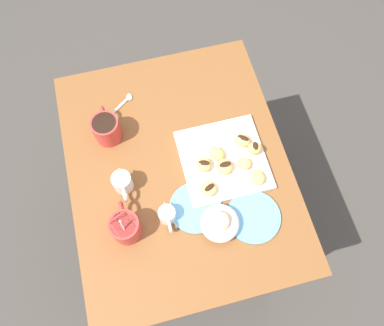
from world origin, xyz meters
name	(u,v)px	position (x,y,z in m)	size (l,w,h in m)	color
ground_plane	(183,221)	(0.00, 0.00, 0.00)	(8.00, 8.00, 0.00)	#423D38
dining_table	(180,183)	(0.00, 0.00, 0.58)	(0.88, 0.71, 0.74)	brown
pastry_plate_square	(223,160)	(-0.02, -0.15, 0.75)	(0.27, 0.27, 0.02)	white
coffee_mug_red_left	(125,227)	(-0.16, 0.20, 0.79)	(0.13, 0.09, 0.14)	red
coffee_mug_red_right	(106,128)	(0.17, 0.20, 0.79)	(0.13, 0.09, 0.09)	red
cream_pitcher_white	(123,183)	(-0.02, 0.18, 0.78)	(0.10, 0.06, 0.07)	white
ice_cream_bowl	(220,223)	(-0.22, -0.07, 0.78)	(0.12, 0.12, 0.09)	white
chocolate_sauce_pitcher	(167,215)	(-0.16, 0.07, 0.77)	(0.09, 0.05, 0.06)	white
saucer_sky_left	(253,217)	(-0.22, -0.18, 0.75)	(0.17, 0.17, 0.01)	#66A8DB
saucer_sky_right	(195,208)	(-0.15, -0.02, 0.75)	(0.16, 0.16, 0.01)	#66A8DB
loose_spoon_near_saucer	(120,106)	(0.27, 0.14, 0.74)	(0.11, 0.13, 0.01)	silver
beignet_0	(217,154)	(0.00, -0.13, 0.77)	(0.04, 0.05, 0.04)	#E5B260
beignet_1	(258,178)	(-0.11, -0.23, 0.77)	(0.05, 0.05, 0.03)	#E5B260
beignet_2	(243,140)	(0.02, -0.22, 0.77)	(0.05, 0.05, 0.04)	#E5B260
chocolate_drizzle_2	(243,138)	(0.02, -0.22, 0.79)	(0.04, 0.02, 0.01)	black
beignet_3	(209,189)	(-0.11, -0.07, 0.77)	(0.05, 0.05, 0.03)	#E5B260
chocolate_drizzle_3	(209,187)	(-0.11, -0.07, 0.79)	(0.04, 0.02, 0.01)	black
beignet_4	(204,165)	(-0.03, -0.08, 0.77)	(0.05, 0.05, 0.03)	#E5B260
chocolate_drizzle_4	(204,163)	(-0.03, -0.08, 0.79)	(0.03, 0.02, 0.01)	black
beignet_5	(225,167)	(-0.05, -0.14, 0.77)	(0.05, 0.05, 0.04)	#E5B260
chocolate_drizzle_5	(225,164)	(-0.05, -0.14, 0.79)	(0.04, 0.02, 0.01)	black
beignet_6	(254,149)	(-0.01, -0.25, 0.78)	(0.04, 0.05, 0.04)	#E5B260
chocolate_drizzle_6	(255,146)	(-0.01, -0.25, 0.80)	(0.03, 0.02, 0.01)	black
beignet_7	(244,164)	(-0.05, -0.20, 0.77)	(0.05, 0.04, 0.03)	#E5B260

